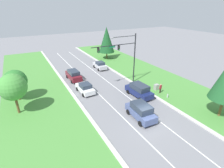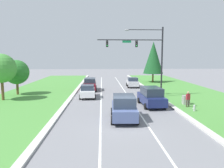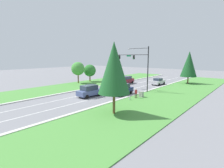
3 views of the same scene
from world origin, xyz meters
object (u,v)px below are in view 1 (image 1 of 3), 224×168
object	(u,v)px
fire_hydrant	(168,96)
slate_blue_suv	(141,111)
utility_cabinet	(156,87)
oak_far_left_tree	(13,87)
conifer_near_right_tree	(107,40)
traffic_signal_mast	(124,53)
pedestrian	(160,88)
burgundy_suv	(74,75)
silver_sedan	(100,65)
white_sedan	(85,88)
navy_suv	(139,90)
oak_near_left_tree	(15,81)

from	to	relation	value
fire_hydrant	slate_blue_suv	bearing A→B (deg)	-161.82
utility_cabinet	oak_far_left_tree	size ratio (longest dim) A/B	0.19
utility_cabinet	conifer_near_right_tree	xyz separation A→B (m)	(1.33, 21.25, 4.55)
traffic_signal_mast	pedestrian	distance (m)	8.52
burgundy_suv	silver_sedan	bearing A→B (deg)	24.10
white_sedan	slate_blue_suv	xyz separation A→B (m)	(3.68, -10.19, 0.22)
slate_blue_suv	navy_suv	distance (m)	6.05
burgundy_suv	navy_suv	size ratio (longest dim) A/B	0.96
traffic_signal_mast	navy_suv	bearing A→B (deg)	-92.09
burgundy_suv	pedestrian	world-z (taller)	burgundy_suv
pedestrian	slate_blue_suv	bearing A→B (deg)	15.20
traffic_signal_mast	slate_blue_suv	distance (m)	11.74
white_sedan	slate_blue_suv	distance (m)	10.83
fire_hydrant	oak_near_left_tree	bearing A→B (deg)	153.17
burgundy_suv	traffic_signal_mast	bearing A→B (deg)	-43.00
white_sedan	slate_blue_suv	world-z (taller)	slate_blue_suv
silver_sedan	oak_near_left_tree	size ratio (longest dim) A/B	0.90
silver_sedan	oak_far_left_tree	xyz separation A→B (m)	(-17.20, -11.27, 3.03)
silver_sedan	burgundy_suv	world-z (taller)	burgundy_suv
navy_suv	oak_near_left_tree	xyz separation A→B (m)	(-16.85, 7.61, 2.13)
white_sedan	pedestrian	world-z (taller)	pedestrian
burgundy_suv	pedestrian	size ratio (longest dim) A/B	2.82
oak_near_left_tree	utility_cabinet	bearing A→B (deg)	-19.45
traffic_signal_mast	white_sedan	size ratio (longest dim) A/B	2.07
slate_blue_suv	conifer_near_right_tree	distance (m)	28.19
slate_blue_suv	navy_suv	size ratio (longest dim) A/B	0.92
silver_sedan	oak_far_left_tree	bearing A→B (deg)	-145.12
utility_cabinet	oak_far_left_tree	distance (m)	21.51
white_sedan	oak_far_left_tree	distance (m)	10.56
traffic_signal_mast	utility_cabinet	world-z (taller)	traffic_signal_mast
white_sedan	slate_blue_suv	bearing A→B (deg)	-73.09
utility_cabinet	oak_far_left_tree	xyz separation A→B (m)	(-20.97, 3.40, 3.33)
silver_sedan	conifer_near_right_tree	world-z (taller)	conifer_near_right_tree
fire_hydrant	traffic_signal_mast	bearing A→B (deg)	113.39
navy_suv	utility_cabinet	distance (m)	3.92
fire_hydrant	oak_far_left_tree	distance (m)	21.89
slate_blue_suv	utility_cabinet	bearing A→B (deg)	38.35
white_sedan	silver_sedan	world-z (taller)	silver_sedan
white_sedan	navy_suv	world-z (taller)	navy_suv
traffic_signal_mast	slate_blue_suv	world-z (taller)	traffic_signal_mast
pedestrian	oak_far_left_tree	bearing A→B (deg)	-27.32
burgundy_suv	navy_suv	bearing A→B (deg)	-59.98
burgundy_suv	oak_near_left_tree	distance (m)	10.68
oak_near_left_tree	oak_far_left_tree	bearing A→B (deg)	-93.66
conifer_near_right_tree	utility_cabinet	bearing A→B (deg)	-93.59
slate_blue_suv	pedestrian	world-z (taller)	slate_blue_suv
pedestrian	oak_near_left_tree	distance (m)	22.28
traffic_signal_mast	oak_near_left_tree	distance (m)	17.44
slate_blue_suv	navy_suv	xyz separation A→B (m)	(3.42, 4.98, -0.02)
utility_cabinet	oak_near_left_tree	world-z (taller)	oak_near_left_tree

